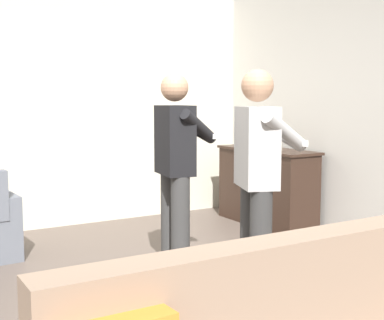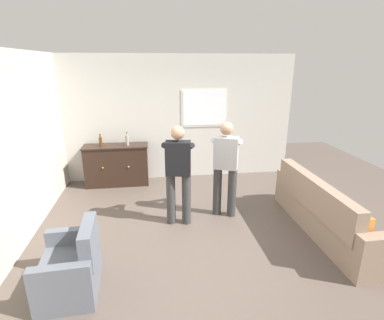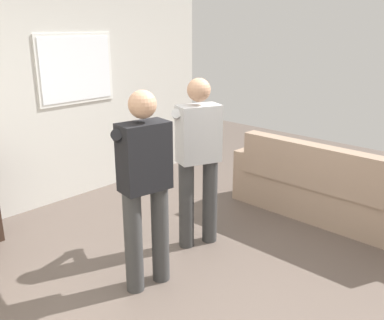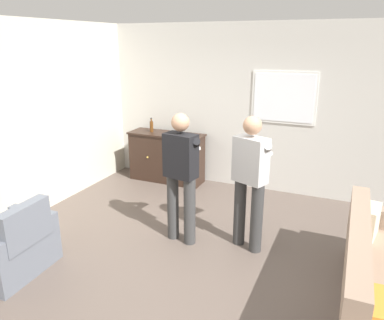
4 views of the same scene
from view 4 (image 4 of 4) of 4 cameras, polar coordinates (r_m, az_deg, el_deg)
ground at (r=4.61m, az=-0.63°, el=-15.01°), size 10.40×10.40×0.00m
wall_back_with_window at (r=6.49m, az=9.24°, el=7.80°), size 5.20×0.15×2.80m
wall_side_left at (r=5.65m, az=-26.19°, el=4.71°), size 0.12×5.20×2.80m
couch at (r=3.98m, az=25.58°, el=-16.90°), size 0.57×2.49×0.91m
armchair at (r=4.71m, az=-25.58°, el=-12.14°), size 0.69×0.91×0.85m
sideboard_cabinet at (r=6.90m, az=-3.88°, el=0.45°), size 1.39×0.49×0.90m
bottle_wine_green at (r=6.90m, az=-6.19°, el=5.14°), size 0.06×0.06×0.26m
bottle_liquor_amber at (r=6.61m, az=-2.10°, el=4.81°), size 0.07×0.07×0.30m
person_standing_left at (r=4.65m, az=-1.64°, el=-1.88°), size 0.55×0.50×1.68m
person_standing_right at (r=4.54m, az=8.90°, el=-2.58°), size 0.52×0.52×1.68m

